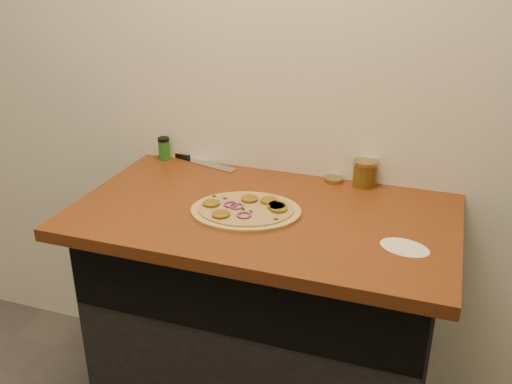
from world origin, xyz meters
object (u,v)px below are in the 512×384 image
at_px(pizza, 247,210).
at_px(chefs_knife, 192,159).
at_px(salsa_jar, 365,173).
at_px(spice_shaker, 164,149).

height_order(pizza, chefs_knife, pizza).
bearing_deg(chefs_knife, salsa_jar, -1.93).
height_order(pizza, salsa_jar, salsa_jar).
relative_size(chefs_knife, spice_shaker, 3.83).
bearing_deg(spice_shaker, pizza, -36.15).
bearing_deg(pizza, salsa_jar, 47.16).
bearing_deg(spice_shaker, salsa_jar, -0.00).
relative_size(pizza, chefs_knife, 1.20).
height_order(chefs_knife, spice_shaker, spice_shaker).
xyz_separation_m(chefs_knife, spice_shaker, (-0.11, -0.02, 0.04)).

